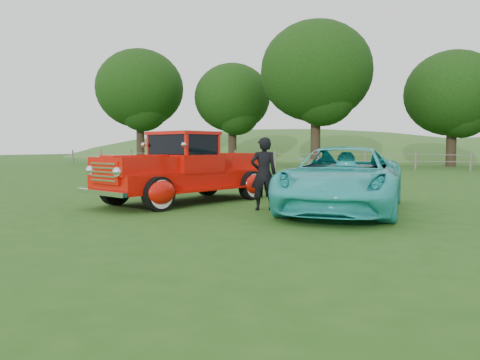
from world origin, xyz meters
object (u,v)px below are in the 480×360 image
at_px(tree_far_west, 140,89).
at_px(tree_mid_west, 232,98).
at_px(tree_near_west, 316,72).
at_px(man, 264,174).
at_px(red_pickup, 185,171).
at_px(tree_near_east, 453,94).
at_px(teal_sedan, 343,179).

relative_size(tree_far_west, tree_mid_west, 1.17).
distance_m(tree_near_west, man, 24.86).
bearing_deg(red_pickup, tree_near_east, 94.73).
xyz_separation_m(tree_near_west, teal_sedan, (6.65, -23.01, -6.09)).
relative_size(tree_near_east, red_pickup, 1.58).
height_order(tree_mid_west, tree_near_east, tree_mid_west).
bearing_deg(red_pickup, tree_near_west, 114.53).
height_order(tree_far_west, tree_near_east, tree_far_west).
bearing_deg(tree_near_west, red_pickup, -83.36).
relative_size(tree_far_west, tree_near_west, 0.95).
xyz_separation_m(tree_near_west, tree_near_east, (9.00, 4.00, -1.55)).
xyz_separation_m(tree_mid_west, teal_sedan, (14.65, -26.01, -4.85)).
relative_size(tree_far_west, red_pickup, 1.88).
relative_size(tree_near_west, teal_sedan, 2.06).
xyz_separation_m(red_pickup, teal_sedan, (3.97, 0.01, -0.09)).
xyz_separation_m(red_pickup, man, (2.34, -0.58, 0.01)).
distance_m(tree_mid_west, tree_near_east, 17.03).
xyz_separation_m(tree_near_east, red_pickup, (-6.32, -27.02, -4.45)).
height_order(red_pickup, man, red_pickup).
bearing_deg(tree_mid_west, tree_far_west, -165.96).
bearing_deg(tree_near_west, tree_far_west, 176.42).
height_order(tree_far_west, tree_near_west, tree_near_west).
height_order(tree_near_east, teal_sedan, tree_near_east).
relative_size(tree_near_east, man, 5.17).
relative_size(tree_near_west, man, 6.46).
xyz_separation_m(tree_near_west, man, (5.01, -23.60, -5.99)).
distance_m(teal_sedan, man, 1.74).
bearing_deg(tree_far_west, man, -49.50).
bearing_deg(teal_sedan, tree_near_west, 102.14).
xyz_separation_m(teal_sedan, man, (-1.63, -0.59, 0.10)).
height_order(tree_near_east, red_pickup, tree_near_east).
bearing_deg(red_pickup, man, 3.90).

